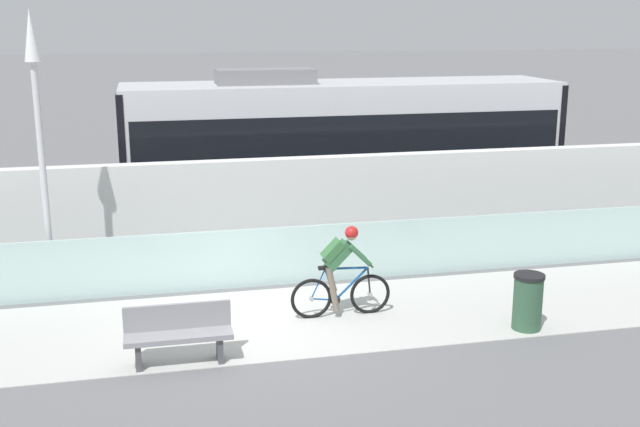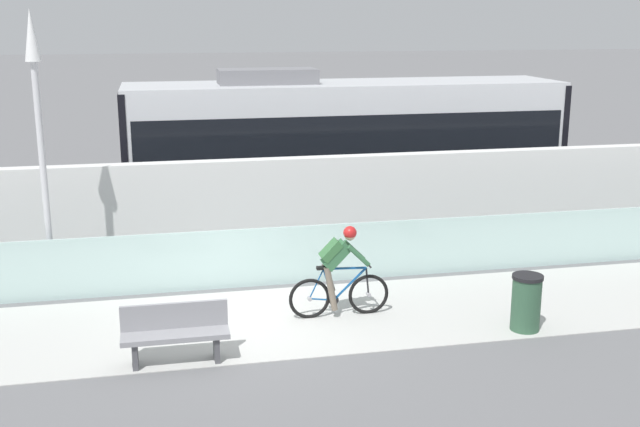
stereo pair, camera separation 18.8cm
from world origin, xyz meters
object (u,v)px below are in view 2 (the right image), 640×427
cyclist_on_bike (339,272)px  trash_bin (526,303)px  lamp_post_antenna (39,119)px  tram (344,144)px  bench (175,332)px

cyclist_on_bike → trash_bin: size_ratio=1.84×
lamp_post_antenna → trash_bin: size_ratio=5.42×
cyclist_on_bike → lamp_post_antenna: size_ratio=0.34×
cyclist_on_bike → trash_bin: (2.88, -1.25, -0.32)m
tram → bench: tram is taller
tram → trash_bin: size_ratio=11.52×
lamp_post_antenna → bench: (2.15, -3.44, -2.81)m
bench → lamp_post_antenna: bearing=122.0°
lamp_post_antenna → bench: bearing=-58.0°
cyclist_on_bike → tram: bearing=75.5°
tram → cyclist_on_bike: 7.16m
lamp_post_antenna → trash_bin: bearing=-23.4°
cyclist_on_bike → lamp_post_antenna: bearing=156.6°
tram → cyclist_on_bike: size_ratio=6.25×
lamp_post_antenna → tram: bearing=34.9°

